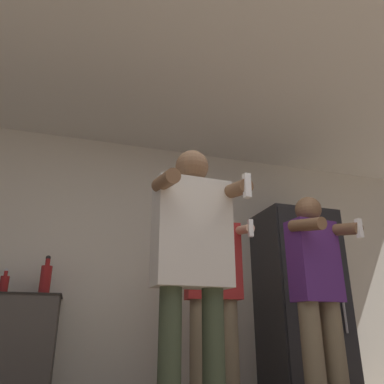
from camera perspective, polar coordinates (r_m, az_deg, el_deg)
wall_back at (r=3.92m, az=-6.50°, el=-10.50°), size 7.00×0.06×2.55m
ceiling_slab at (r=3.20m, az=-0.64°, el=17.34°), size 7.00×3.19×0.05m
refrigerator at (r=4.12m, az=16.26°, el=-15.48°), size 0.77×0.66×1.81m
bottle_clear_vodka at (r=3.59m, az=-21.43°, el=-12.26°), size 0.09×0.09×0.35m
bottle_dark_rum at (r=3.62m, az=-26.73°, el=-12.45°), size 0.07×0.07×0.22m
person_woman_foreground at (r=2.18m, az=0.08°, el=-9.92°), size 0.53×0.44×1.70m
person_man_side at (r=3.01m, az=18.66°, el=-14.01°), size 0.47×0.47×1.63m
person_spectator_back at (r=3.21m, az=3.29°, el=-13.82°), size 0.54×0.52×1.72m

